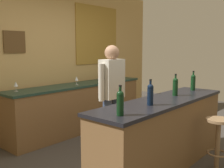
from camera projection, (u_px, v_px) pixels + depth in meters
The scene contains 14 objects.
ground_plane at pixel (137, 159), 3.84m from camera, with size 10.00×10.00×0.00m, color #423D38.
back_wall at pixel (50, 57), 4.98m from camera, with size 6.00×0.09×2.80m.
bar_counter at pixel (163, 134), 3.52m from camera, with size 2.42×0.60×0.92m.
side_counter at pixel (80, 107), 5.15m from camera, with size 3.03×0.56×0.90m.
bartender at pixel (112, 93), 3.87m from camera, with size 0.52×0.21×1.62m.
bar_stool at pixel (218, 135), 3.46m from camera, with size 0.32×0.32×0.68m.
wine_bottle_a at pixel (120, 102), 2.63m from camera, with size 0.07×0.07×0.31m.
wine_bottle_b at pixel (150, 94), 3.10m from camera, with size 0.07×0.07×0.31m.
wine_bottle_c at pixel (175, 86), 3.72m from camera, with size 0.07×0.07×0.31m.
wine_bottle_d at pixel (193, 82), 4.18m from camera, with size 0.07×0.07×0.31m.
wine_glass_a at pixel (16, 84), 4.20m from camera, with size 0.07×0.07×0.16m.
wine_glass_b at pixel (77, 79), 4.94m from camera, with size 0.07×0.07×0.16m.
wine_glass_c at pixel (106, 75), 5.66m from camera, with size 0.07×0.07×0.16m.
wine_glass_d at pixel (123, 73), 6.14m from camera, with size 0.07×0.07×0.16m.
Camera 1 is at (-3.00, -2.12, 1.59)m, focal length 42.93 mm.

